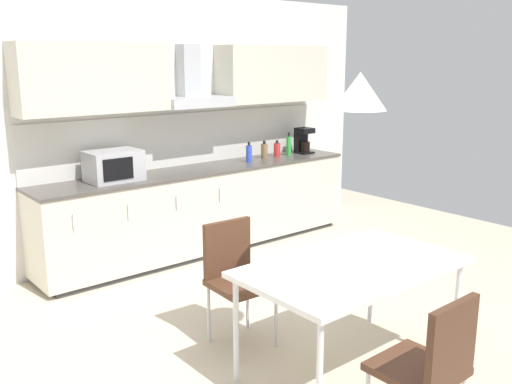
# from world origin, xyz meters

# --- Properties ---
(ground_plane) EXTENTS (8.56, 7.42, 0.02)m
(ground_plane) POSITION_xyz_m (0.00, 0.00, -0.01)
(ground_plane) COLOR beige
(wall_back) EXTENTS (6.85, 0.10, 2.63)m
(wall_back) POSITION_xyz_m (0.00, 2.52, 1.31)
(wall_back) COLOR silver
(wall_back) RESTS_ON ground_plane
(kitchen_counter) EXTENTS (3.55, 0.61, 0.88)m
(kitchen_counter) POSITION_xyz_m (0.96, 2.18, 0.45)
(kitchen_counter) COLOR #333333
(kitchen_counter) RESTS_ON ground_plane
(backsplash_tile) EXTENTS (3.53, 0.02, 0.54)m
(backsplash_tile) POSITION_xyz_m (0.96, 2.46, 1.16)
(backsplash_tile) COLOR silver
(backsplash_tile) RESTS_ON kitchen_counter
(upper_wall_cabinets) EXTENTS (3.53, 0.40, 0.62)m
(upper_wall_cabinets) POSITION_xyz_m (0.96, 2.30, 1.80)
(upper_wall_cabinets) COLOR beige
(microwave) EXTENTS (0.48, 0.35, 0.28)m
(microwave) POSITION_xyz_m (-0.02, 2.18, 1.02)
(microwave) COLOR #ADADB2
(microwave) RESTS_ON kitchen_counter
(coffee_maker) EXTENTS (0.18, 0.19, 0.30)m
(coffee_maker) POSITION_xyz_m (2.42, 2.21, 1.03)
(coffee_maker) COLOR black
(coffee_maker) RESTS_ON kitchen_counter
(bottle_red) EXTENTS (0.08, 0.08, 0.19)m
(bottle_red) POSITION_xyz_m (2.02, 2.22, 0.96)
(bottle_red) COLOR red
(bottle_red) RESTS_ON kitchen_counter
(bottle_green) EXTENTS (0.06, 0.06, 0.26)m
(bottle_green) POSITION_xyz_m (2.19, 2.20, 1.00)
(bottle_green) COLOR green
(bottle_green) RESTS_ON kitchen_counter
(bottle_blue) EXTENTS (0.07, 0.07, 0.22)m
(bottle_blue) POSITION_xyz_m (1.54, 2.14, 0.98)
(bottle_blue) COLOR blue
(bottle_blue) RESTS_ON kitchen_counter
(bottle_brown) EXTENTS (0.07, 0.07, 0.20)m
(bottle_brown) POSITION_xyz_m (1.83, 2.22, 0.97)
(bottle_brown) COLOR brown
(bottle_brown) RESTS_ON kitchen_counter
(dining_table) EXTENTS (1.42, 0.83, 0.73)m
(dining_table) POSITION_xyz_m (0.33, -0.40, 0.68)
(dining_table) COLOR white
(dining_table) RESTS_ON ground_plane
(chair_far_left) EXTENTS (0.42, 0.42, 0.87)m
(chair_far_left) POSITION_xyz_m (0.01, 0.40, 0.53)
(chair_far_left) COLOR #4C2D1E
(chair_far_left) RESTS_ON ground_plane
(chair_near_left) EXTENTS (0.40, 0.40, 0.87)m
(chair_near_left) POSITION_xyz_m (0.01, -1.20, 0.53)
(chair_near_left) COLOR #4C2D1E
(chair_near_left) RESTS_ON ground_plane
(pendant_lamp) EXTENTS (0.32, 0.32, 0.22)m
(pendant_lamp) POSITION_xyz_m (0.33, -0.40, 1.80)
(pendant_lamp) COLOR silver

